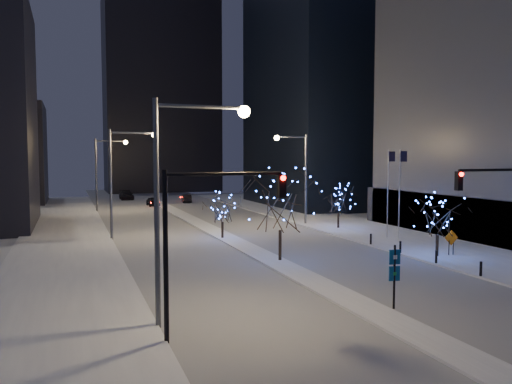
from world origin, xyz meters
name	(u,v)px	position (x,y,z in m)	size (l,w,h in m)	color
ground	(378,316)	(0.00, 0.00, 0.00)	(160.00, 160.00, 0.00)	white
road	(198,224)	(0.00, 35.00, 0.01)	(20.00, 130.00, 0.02)	#9CA0AA
median	(210,229)	(0.00, 30.00, 0.07)	(2.00, 80.00, 0.15)	white
east_sidewalk	(390,235)	(15.00, 20.00, 0.07)	(10.00, 90.00, 0.15)	white
west_sidewalk	(64,256)	(-14.00, 20.00, 0.07)	(8.00, 90.00, 0.15)	white
horizon_block	(161,96)	(6.00, 92.00, 21.00)	(24.00, 14.00, 42.00)	black
street_lamp_w_near	(181,180)	(-8.94, 2.00, 6.50)	(4.40, 0.56, 10.00)	#595E66
street_lamp_w_mid	(123,168)	(-8.94, 27.00, 6.50)	(4.40, 0.56, 10.00)	#595E66
street_lamp_w_far	(104,164)	(-8.94, 52.00, 6.50)	(4.40, 0.56, 10.00)	#595E66
street_lamp_east	(298,167)	(10.08, 30.00, 6.45)	(3.90, 0.56, 10.00)	#595E66
traffic_signal_west	(204,224)	(-8.44, 0.00, 4.76)	(5.26, 0.43, 7.00)	black
traffic_signal_east	(508,207)	(8.94, 1.00, 4.76)	(5.26, 0.43, 7.00)	black
flagpoles	(394,188)	(13.37, 17.25, 4.80)	(1.35, 2.60, 8.00)	silver
bollards	(417,252)	(10.20, 10.00, 0.60)	(0.16, 12.16, 0.90)	black
car_near	(153,202)	(-1.50, 57.42, 0.68)	(1.61, 4.00, 1.36)	black
car_mid	(187,198)	(4.74, 61.76, 0.66)	(1.40, 4.02, 1.32)	black
car_far	(126,195)	(-4.06, 70.69, 0.78)	(2.19, 5.38, 1.56)	black
holiday_tree_median_near	(280,203)	(0.50, 12.84, 4.25)	(6.60, 6.60, 6.45)	black
holiday_tree_median_far	(222,209)	(-0.50, 23.76, 2.81)	(3.80, 3.80, 4.14)	black
holiday_tree_plaza_near	(438,216)	(11.99, 10.02, 3.12)	(3.92, 3.92, 4.62)	black
holiday_tree_plaza_far	(339,200)	(12.66, 25.68, 3.05)	(3.96, 3.96, 4.50)	black
wayfinding_sign	(394,270)	(1.34, 0.65, 1.96)	(0.57, 0.15, 3.20)	black
construction_sign	(451,240)	(13.24, 9.94, 1.28)	(1.14, 0.17, 1.88)	black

